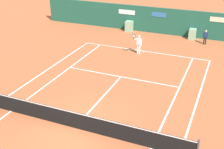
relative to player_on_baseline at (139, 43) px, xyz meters
The scene contains 6 objects.
ground_plane 10.39m from the player_on_baseline, 88.58° to the right, with size 80.00×80.00×0.01m.
tennis_net 10.93m from the player_on_baseline, 88.65° to the right, with size 12.10×0.10×1.07m.
sponsor_back_wall 6.06m from the player_on_baseline, 87.69° to the left, with size 25.00×1.02×2.49m.
player_on_baseline is the anchor object (origin of this frame).
ball_kid_right_post 6.47m from the player_on_baseline, 43.84° to the left, with size 0.43×0.19×1.28m.
tennis_ball_mid_court 4.89m from the player_on_baseline, 116.51° to the right, with size 0.07×0.07×0.07m, color #CCE033.
Camera 1 is at (6.53, -10.61, 8.85)m, focal length 47.51 mm.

